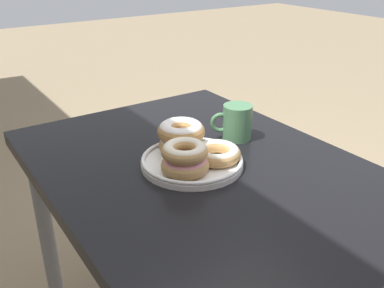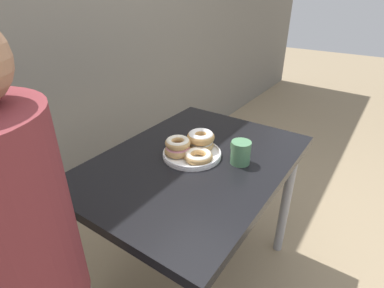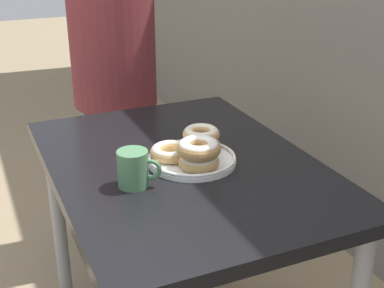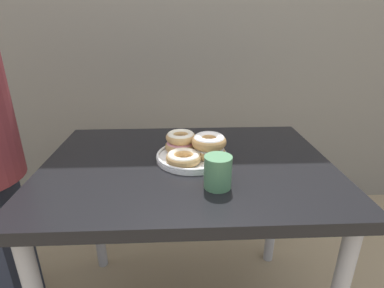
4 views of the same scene
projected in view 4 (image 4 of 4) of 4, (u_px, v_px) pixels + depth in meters
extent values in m
cube|color=slate|center=(182.00, 7.00, 1.75)|extent=(8.00, 0.05, 2.60)
cube|color=black|center=(188.00, 167.00, 1.08)|extent=(1.02, 0.75, 0.04)
cylinder|color=#99999E|center=(96.00, 208.00, 1.49)|extent=(0.05, 0.05, 0.71)
cylinder|color=#99999E|center=(274.00, 204.00, 1.53)|extent=(0.05, 0.05, 0.71)
cylinder|color=white|center=(192.00, 157.00, 1.09)|extent=(0.26, 0.26, 0.01)
torus|color=white|center=(192.00, 154.00, 1.08)|extent=(0.26, 0.26, 0.01)
torus|color=tan|center=(209.00, 152.00, 1.08)|extent=(0.16, 0.16, 0.03)
torus|color=white|center=(209.00, 150.00, 1.07)|extent=(0.15, 0.15, 0.03)
torus|color=tan|center=(181.00, 146.00, 1.12)|extent=(0.16, 0.16, 0.04)
torus|color=pink|center=(181.00, 145.00, 1.12)|extent=(0.15, 0.15, 0.03)
torus|color=tan|center=(184.00, 158.00, 1.03)|extent=(0.17, 0.17, 0.03)
torus|color=silver|center=(184.00, 156.00, 1.03)|extent=(0.16, 0.16, 0.03)
torus|color=#B2844C|center=(209.00, 142.00, 1.06)|extent=(0.18, 0.18, 0.04)
torus|color=white|center=(209.00, 140.00, 1.06)|extent=(0.16, 0.16, 0.03)
torus|color=tan|center=(181.00, 137.00, 1.11)|extent=(0.14, 0.14, 0.03)
torus|color=silver|center=(181.00, 136.00, 1.11)|extent=(0.13, 0.13, 0.03)
cylinder|color=#4C7F56|center=(218.00, 172.00, 0.89)|extent=(0.08, 0.08, 0.10)
cylinder|color=#382114|center=(218.00, 158.00, 0.87)|extent=(0.07, 0.07, 0.00)
torus|color=#4C7F56|center=(224.00, 166.00, 0.93)|extent=(0.04, 0.06, 0.06)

